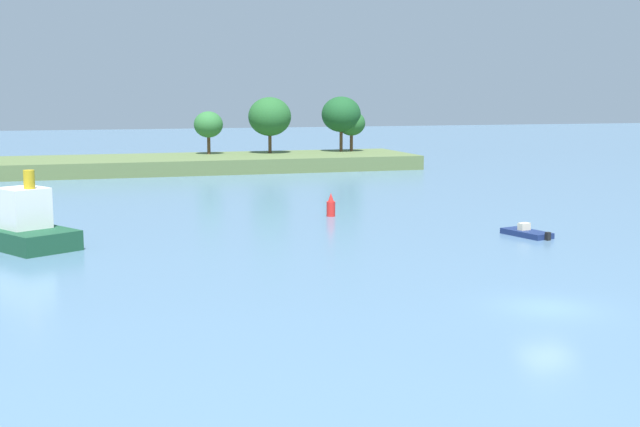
% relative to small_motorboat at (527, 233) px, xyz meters
% --- Properties ---
extents(ground_plane, '(400.00, 400.00, 0.00)m').
position_rel_small_motorboat_xyz_m(ground_plane, '(-9.33, -17.90, -0.23)').
color(ground_plane, slate).
extents(treeline_island, '(73.34, 14.93, 9.36)m').
position_rel_small_motorboat_xyz_m(treeline_island, '(-24.32, 56.85, 2.36)').
color(treeline_island, '#566B3D').
rests_on(treeline_island, ground).
extents(small_motorboat, '(2.44, 4.08, 0.89)m').
position_rel_small_motorboat_xyz_m(small_motorboat, '(0.00, 0.00, 0.00)').
color(small_motorboat, navy).
rests_on(small_motorboat, ground).
extents(tugboat, '(7.58, 9.04, 5.07)m').
position_rel_small_motorboat_xyz_m(tugboat, '(-33.63, 6.01, 1.07)').
color(tugboat, '#19472D').
rests_on(tugboat, ground).
extents(channel_buoy_red, '(0.70, 0.70, 1.90)m').
position_rel_small_motorboat_xyz_m(channel_buoy_red, '(-10.28, 13.00, 0.58)').
color(channel_buoy_red, red).
rests_on(channel_buoy_red, ground).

